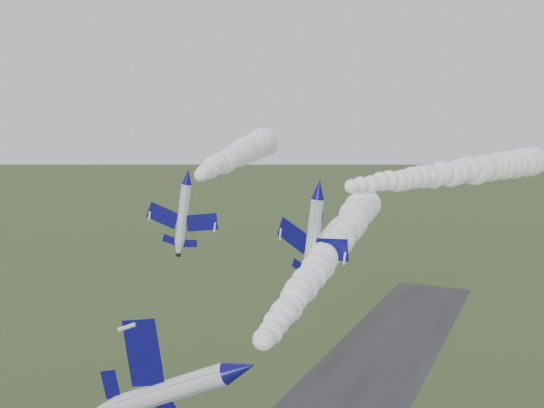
{
  "coord_description": "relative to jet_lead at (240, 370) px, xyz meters",
  "views": [
    {
      "loc": [
        34.13,
        -47.65,
        52.33
      ],
      "look_at": [
        5.62,
        14.28,
        44.28
      ],
      "focal_mm": 40.0,
      "sensor_mm": 36.0,
      "label": 1
    }
  ],
  "objects": [
    {
      "name": "smoke_trail_jet_pair_left",
      "position": [
        -30.84,
        58.48,
        12.71
      ],
      "size": [
        17.77,
        54.56,
        5.65
      ],
      "primitive_type": null,
      "rotation": [
        0.0,
        0.0,
        0.23
      ],
      "color": "white"
    },
    {
      "name": "jet_pair_left",
      "position": [
        -23.25,
        29.81,
        10.84
      ],
      "size": [
        9.69,
        11.46,
        3.0
      ],
      "rotation": [
        0.0,
        0.14,
        0.23
      ],
      "color": "silver"
    },
    {
      "name": "smoke_trail_jet_lead",
      "position": [
        -4.69,
        32.6,
        2.54
      ],
      "size": [
        14.55,
        58.34,
        4.89
      ],
      "primitive_type": null,
      "rotation": [
        0.0,
        0.0,
        0.17
      ],
      "color": "white"
    },
    {
      "name": "jet_pair_right",
      "position": [
        -5.35,
        29.75,
        9.95
      ],
      "size": [
        11.12,
        12.92,
        3.52
      ],
      "rotation": [
        0.0,
        0.15,
        -0.38
      ],
      "color": "silver"
    },
    {
      "name": "jet_lead",
      "position": [
        0.0,
        0.0,
        0.0
      ],
      "size": [
        4.92,
        13.98,
        10.73
      ],
      "rotation": [
        0.0,
        1.19,
        0.17
      ],
      "color": "silver"
    },
    {
      "name": "smoke_trail_jet_pair_right",
      "position": [
        6.39,
        59.18,
        10.49
      ],
      "size": [
        25.76,
        54.52,
        5.17
      ],
      "primitive_type": null,
      "rotation": [
        0.0,
        0.0,
        -0.38
      ],
      "color": "white"
    }
  ]
}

